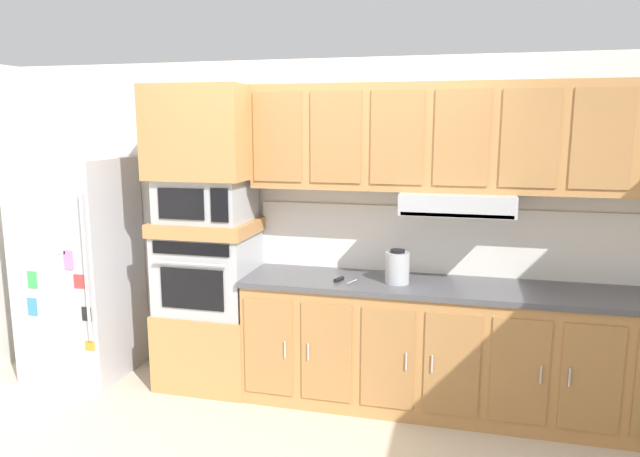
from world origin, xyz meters
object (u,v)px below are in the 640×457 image
Objects in this scene: refrigerator at (80,268)px; electric_kettle at (397,267)px; built_in_oven at (209,271)px; screwdriver at (340,279)px; microwave at (206,199)px.

electric_kettle is at bearing 0.46° from refrigerator.
screwdriver is (1.06, -0.10, 0.03)m from built_in_oven.
screwdriver is at bearing -172.03° from electric_kettle.
microwave is 2.68× the size of electric_kettle.
built_in_oven reaches higher than electric_kettle.
refrigerator reaches higher than screwdriver.
microwave is at bearing 174.45° from screwdriver.
refrigerator is 2.56m from electric_kettle.
refrigerator is 2.51× the size of built_in_oven.
screwdriver is at bearing -0.93° from refrigerator.
built_in_oven reaches higher than screwdriver.
screwdriver is at bearing -5.55° from built_in_oven.
electric_kettle reaches higher than screwdriver.
microwave is 4.05× the size of screwdriver.
electric_kettle is at bearing -1.86° from built_in_oven.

